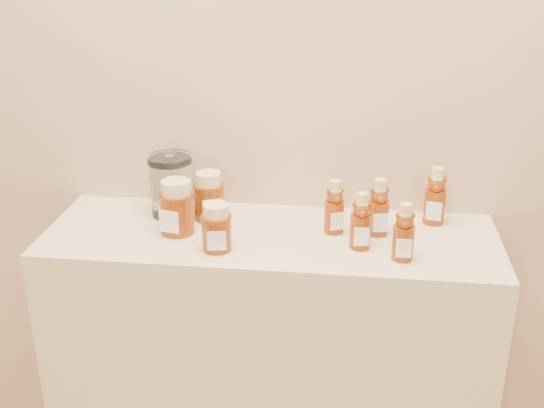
% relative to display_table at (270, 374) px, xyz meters
% --- Properties ---
extents(wall_back, '(3.50, 0.02, 2.70)m').
position_rel_display_table_xyz_m(wall_back, '(0.00, 0.20, 0.90)').
color(wall_back, tan).
rests_on(wall_back, ground).
extents(display_table, '(1.20, 0.40, 0.90)m').
position_rel_display_table_xyz_m(display_table, '(0.00, 0.00, 0.00)').
color(display_table, beige).
rests_on(display_table, ground).
extents(bear_bottle_back_left, '(0.07, 0.07, 0.16)m').
position_rel_display_table_xyz_m(bear_bottle_back_left, '(0.17, 0.04, 0.53)').
color(bear_bottle_back_left, '#662408').
rests_on(bear_bottle_back_left, display_table).
extents(bear_bottle_back_mid, '(0.07, 0.07, 0.17)m').
position_rel_display_table_xyz_m(bear_bottle_back_mid, '(0.28, 0.04, 0.54)').
color(bear_bottle_back_mid, '#662408').
rests_on(bear_bottle_back_mid, display_table).
extents(bear_bottle_back_right, '(0.07, 0.07, 0.18)m').
position_rel_display_table_xyz_m(bear_bottle_back_right, '(0.43, 0.13, 0.54)').
color(bear_bottle_back_right, '#662408').
rests_on(bear_bottle_back_right, display_table).
extents(bear_bottle_front_left, '(0.06, 0.06, 0.17)m').
position_rel_display_table_xyz_m(bear_bottle_front_left, '(0.24, -0.05, 0.53)').
color(bear_bottle_front_left, '#662408').
rests_on(bear_bottle_front_left, display_table).
extents(bear_bottle_front_right, '(0.06, 0.06, 0.16)m').
position_rel_display_table_xyz_m(bear_bottle_front_right, '(0.34, -0.10, 0.53)').
color(bear_bottle_front_right, '#662408').
rests_on(bear_bottle_front_right, display_table).
extents(honey_jar_left, '(0.11, 0.11, 0.15)m').
position_rel_display_table_xyz_m(honey_jar_left, '(-0.24, -0.02, 0.52)').
color(honey_jar_left, '#662408').
rests_on(honey_jar_left, display_table).
extents(honey_jar_back, '(0.11, 0.11, 0.14)m').
position_rel_display_table_xyz_m(honey_jar_back, '(-0.18, 0.08, 0.52)').
color(honey_jar_back, '#662408').
rests_on(honey_jar_back, display_table).
extents(honey_jar_front, '(0.09, 0.09, 0.12)m').
position_rel_display_table_xyz_m(honey_jar_front, '(-0.12, -0.10, 0.51)').
color(honey_jar_front, '#662408').
rests_on(honey_jar_front, display_table).
extents(glass_canister, '(0.16, 0.16, 0.19)m').
position_rel_display_table_xyz_m(glass_canister, '(-0.29, 0.10, 0.54)').
color(glass_canister, white).
rests_on(glass_canister, display_table).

